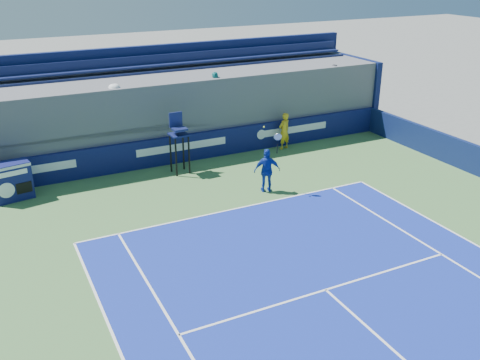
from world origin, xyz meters
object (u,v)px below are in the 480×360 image
tennis_player (267,170)px  umpire_chair (179,137)px  match_clock (12,180)px  ball_person (284,131)px

tennis_player → umpire_chair: bearing=124.7°
match_clock → tennis_player: tennis_player is taller
match_clock → tennis_player: size_ratio=0.56×
match_clock → umpire_chair: umpire_chair is taller
ball_person → tennis_player: (-3.05, -3.90, -0.00)m
ball_person → match_clock: 11.60m
match_clock → tennis_player: 9.21m
ball_person → match_clock: (-11.59, -0.45, -0.11)m
umpire_chair → tennis_player: bearing=-55.3°
umpire_chair → ball_person: bearing=7.1°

